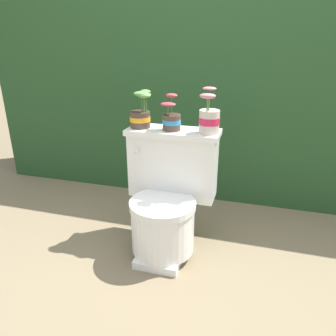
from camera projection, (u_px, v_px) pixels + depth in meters
The scene contains 6 objects.
ground_plane at pixel (177, 254), 1.89m from camera, with size 12.00×12.00×0.00m, color #75664C.
hedge_backdrop at pixel (212, 100), 2.56m from camera, with size 3.41×0.61×1.42m.
toilet at pixel (168, 196), 1.85m from camera, with size 0.52×0.49×0.69m.
potted_plant_left at pixel (141, 114), 1.83m from camera, with size 0.13×0.12×0.21m.
potted_plant_midleft at pixel (171, 119), 1.78m from camera, with size 0.11×0.11×0.20m.
potted_plant_middle at pixel (209, 119), 1.71m from camera, with size 0.11×0.13×0.25m.
Camera 1 is at (0.39, -1.52, 1.16)m, focal length 35.00 mm.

